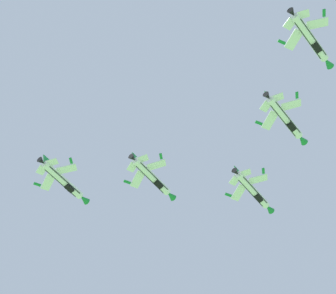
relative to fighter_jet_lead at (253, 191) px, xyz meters
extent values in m
cylinder|color=silver|center=(-0.19, -0.21, 0.00)|extent=(9.46, 9.90, 1.70)
cube|color=#2D3338|center=(-0.12, -0.28, -0.46)|extent=(8.00, 8.37, 0.72)
cone|color=#197A38|center=(4.71, 5.00, 0.00)|extent=(2.78, 2.82, 1.56)
cone|color=black|center=(-4.82, -5.12, 0.00)|extent=(2.09, 2.10, 1.36)
ellipsoid|color=#192333|center=(1.51, 1.82, 0.62)|extent=(3.15, 3.24, 1.32)
cube|color=black|center=(1.42, 1.24, -0.79)|extent=(2.43, 2.47, 1.07)
cube|color=silver|center=(-3.21, 0.27, -0.68)|extent=(3.13, 4.53, 1.15)
cube|color=#197A38|center=(-5.46, 0.86, -1.15)|extent=(1.70, 1.08, 0.36)
cube|color=silver|center=(0.50, -3.21, 0.50)|extent=(4.49, 2.92, 1.15)
cube|color=#197A38|center=(1.22, -5.43, 0.98)|extent=(1.00, 1.70, 0.36)
cube|color=silver|center=(-4.77, -2.90, -0.35)|extent=(2.46, 2.69, 0.65)
cube|color=silver|center=(-2.61, -4.94, 0.34)|extent=(2.65, 2.37, 0.65)
cube|color=#197A38|center=(-3.78, -3.42, 1.76)|extent=(2.35, 2.43, 2.58)
cylinder|color=silver|center=(-22.72, -0.38, 0.95)|extent=(9.46, 9.90, 1.70)
cube|color=#2D3338|center=(-22.62, -0.47, 0.50)|extent=(8.00, 8.37, 0.79)
cone|color=#197A38|center=(-17.82, 4.83, 0.95)|extent=(2.78, 2.82, 1.56)
cone|color=black|center=(-27.34, -5.30, 0.95)|extent=(2.09, 2.10, 1.36)
ellipsoid|color=#192333|center=(-21.04, 1.67, 1.56)|extent=(3.19, 3.27, 1.37)
cube|color=black|center=(-21.07, 1.04, 0.17)|extent=(2.45, 2.49, 1.12)
cube|color=silver|center=(-25.70, 0.07, 0.13)|extent=(3.11, 4.48, 1.38)
cube|color=#197A38|center=(-27.93, 0.64, -0.46)|extent=(1.71, 1.09, 0.39)
cube|color=silver|center=(-22.05, -3.36, 1.60)|extent=(4.44, 2.91, 1.38)
cube|color=#197A38|center=(-21.35, -5.56, 2.19)|extent=(1.00, 1.70, 0.39)
cube|color=silver|center=(-27.28, -3.09, 0.52)|extent=(2.45, 2.67, 0.77)
cube|color=silver|center=(-25.14, -5.10, 1.38)|extent=(2.63, 2.37, 0.77)
cube|color=#197A38|center=(-26.38, -3.53, 2.68)|extent=(2.46, 2.53, 2.55)
cylinder|color=silver|center=(1.88, -21.97, -0.28)|extent=(9.46, 9.90, 1.70)
cube|color=#2D3338|center=(1.97, -22.06, -0.73)|extent=(8.00, 8.37, 0.75)
cone|color=#197A38|center=(6.78, -16.77, -0.28)|extent=(2.78, 2.82, 1.56)
cone|color=black|center=(-2.74, -26.89, -0.28)|extent=(2.09, 2.10, 1.36)
ellipsoid|color=#192333|center=(3.57, -19.94, 0.34)|extent=(3.17, 3.25, 1.34)
cube|color=black|center=(3.51, -20.54, -1.06)|extent=(2.44, 2.48, 1.09)
cube|color=silver|center=(-1.12, -21.51, -1.02)|extent=(3.12, 4.51, 1.26)
cube|color=#197A38|center=(-3.36, -20.93, -1.56)|extent=(1.70, 1.08, 0.37)
cube|color=silver|center=(2.56, -24.97, 0.30)|extent=(4.47, 2.92, 1.26)
cube|color=#197A38|center=(3.27, -27.17, 0.83)|extent=(1.00, 1.70, 0.37)
cube|color=silver|center=(-2.69, -24.68, -0.67)|extent=(2.45, 2.68, 0.71)
cube|color=silver|center=(-0.54, -26.70, 0.11)|extent=(2.64, 2.37, 0.71)
cube|color=#197A38|center=(-1.74, -25.16, 1.47)|extent=(2.40, 2.48, 2.57)
cylinder|color=silver|center=(-41.91, 0.86, -1.56)|extent=(9.46, 9.90, 1.70)
cube|color=#2D3338|center=(-41.84, 0.80, -2.02)|extent=(8.00, 8.37, 0.67)
cone|color=#197A38|center=(-37.01, 6.07, -1.56)|extent=(2.78, 2.82, 1.56)
cone|color=black|center=(-46.53, -4.06, -1.56)|extent=(2.09, 2.10, 1.36)
ellipsoid|color=#192333|center=(-40.18, 2.86, -0.93)|extent=(3.13, 3.21, 1.29)
cube|color=black|center=(-40.31, 2.33, -2.35)|extent=(2.41, 2.45, 1.03)
cube|color=silver|center=(-44.94, 1.35, -2.14)|extent=(3.14, 4.55, 0.99)
cube|color=#197A38|center=(-47.20, 1.95, -2.54)|extent=(1.70, 1.08, 0.34)
cube|color=silver|center=(-41.20, -2.16, -1.15)|extent=(4.52, 2.93, 0.99)
cube|color=#197A38|center=(-40.47, -4.38, -0.75)|extent=(0.99, 1.70, 0.34)
cube|color=silver|center=(-46.49, -1.83, -1.85)|extent=(2.46, 2.70, 0.57)
cube|color=silver|center=(-44.31, -3.88, -1.27)|extent=(2.66, 2.38, 0.57)
cube|color=#197A38|center=(-45.44, -2.40, 0.22)|extent=(2.28, 2.37, 2.59)
cylinder|color=silver|center=(2.48, -40.68, 1.47)|extent=(9.46, 9.90, 1.70)
cube|color=#2D3338|center=(2.54, -40.74, 1.01)|extent=(8.00, 8.36, 0.66)
cone|color=#197A38|center=(7.38, -35.47, 1.47)|extent=(2.78, 2.82, 1.56)
cone|color=black|center=(-2.15, -45.59, 1.47)|extent=(2.09, 2.10, 1.36)
ellipsoid|color=#192333|center=(4.20, -38.68, 2.10)|extent=(3.13, 3.21, 1.28)
cube|color=black|center=(4.06, -39.21, 0.67)|extent=(2.41, 2.45, 1.03)
cube|color=silver|center=(-0.56, -40.18, 0.91)|extent=(3.14, 4.56, 0.96)
cube|color=#197A38|center=(-2.83, -39.58, 0.53)|extent=(1.70, 1.08, 0.34)
cube|color=silver|center=(3.18, -43.70, 1.86)|extent=(4.52, 2.93, 0.96)
cube|color=#197A38|center=(3.92, -45.93, 2.24)|extent=(0.99, 1.70, 0.34)
cube|color=silver|center=(-2.11, -43.37, 1.19)|extent=(2.46, 2.70, 0.56)
cube|color=silver|center=(0.07, -45.42, 1.74)|extent=(2.66, 2.38, 0.56)
cube|color=#197A38|center=(-1.05, -43.95, 3.25)|extent=(2.27, 2.35, 2.59)
camera|label=1|loc=(-36.31, -124.43, -125.76)|focal=86.70mm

